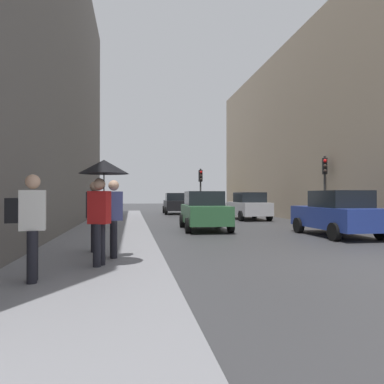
# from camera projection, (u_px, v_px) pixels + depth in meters

# --- Properties ---
(ground_plane) EXTENTS (120.00, 120.00, 0.00)m
(ground_plane) POSITION_uv_depth(u_px,v_px,m) (379.00, 266.00, 8.03)
(ground_plane) COLOR #38383A
(sidewalk_kerb) EXTENTS (3.24, 40.00, 0.16)m
(sidewalk_kerb) POSITION_uv_depth(u_px,v_px,m) (107.00, 237.00, 12.88)
(sidewalk_kerb) COLOR gray
(sidewalk_kerb) RESTS_ON ground
(building_facade_right) EXTENTS (12.00, 32.54, 11.90)m
(building_facade_right) POSITION_uv_depth(u_px,v_px,m) (376.00, 130.00, 24.04)
(building_facade_right) COLOR gray
(building_facade_right) RESTS_ON ground
(traffic_light_far_median) EXTENTS (0.25, 0.43, 3.51)m
(traffic_light_far_median) POSITION_uv_depth(u_px,v_px,m) (201.00, 184.00, 25.89)
(traffic_light_far_median) COLOR #2D2D2D
(traffic_light_far_median) RESTS_ON ground
(traffic_light_mid_street) EXTENTS (0.34, 0.45, 3.62)m
(traffic_light_mid_street) POSITION_uv_depth(u_px,v_px,m) (325.00, 178.00, 18.59)
(traffic_light_mid_street) COLOR #2D2D2D
(traffic_light_mid_street) RESTS_ON ground
(car_green_estate) EXTENTS (2.18, 4.28, 1.76)m
(car_green_estate) POSITION_uv_depth(u_px,v_px,m) (204.00, 211.00, 16.31)
(car_green_estate) COLOR #2D6038
(car_green_estate) RESTS_ON ground
(car_yellow_taxi) EXTENTS (2.21, 4.30, 1.76)m
(car_yellow_taxi) POSITION_uv_depth(u_px,v_px,m) (209.00, 202.00, 34.44)
(car_yellow_taxi) COLOR yellow
(car_yellow_taxi) RESTS_ON ground
(car_silver_hatchback) EXTENTS (2.03, 4.21, 1.76)m
(car_silver_hatchback) POSITION_uv_depth(u_px,v_px,m) (248.00, 206.00, 23.11)
(car_silver_hatchback) COLOR #BCBCC1
(car_silver_hatchback) RESTS_ON ground
(car_dark_suv) EXTENTS (2.11, 4.25, 1.76)m
(car_dark_suv) POSITION_uv_depth(u_px,v_px,m) (176.00, 203.00, 30.24)
(car_dark_suv) COLOR black
(car_dark_suv) RESTS_ON ground
(car_blue_van) EXTENTS (2.02, 4.20, 1.76)m
(car_blue_van) POSITION_uv_depth(u_px,v_px,m) (337.00, 214.00, 13.72)
(car_blue_van) COLOR navy
(car_blue_van) RESTS_ON ground
(pedestrian_with_umbrella) EXTENTS (1.00, 1.00, 2.14)m
(pedestrian_with_umbrella) POSITION_uv_depth(u_px,v_px,m) (103.00, 183.00, 7.20)
(pedestrian_with_umbrella) COLOR black
(pedestrian_with_umbrella) RESTS_ON sidewalk_kerb
(pedestrian_with_black_backpack) EXTENTS (0.64, 0.38, 1.77)m
(pedestrian_with_black_backpack) POSITION_uv_depth(u_px,v_px,m) (30.00, 221.00, 5.86)
(pedestrian_with_black_backpack) COLOR black
(pedestrian_with_black_backpack) RESTS_ON sidewalk_kerb
(pedestrian_with_grey_backpack) EXTENTS (0.62, 0.36, 1.77)m
(pedestrian_with_grey_backpack) POSITION_uv_depth(u_px,v_px,m) (112.00, 214.00, 8.15)
(pedestrian_with_grey_backpack) COLOR black
(pedestrian_with_grey_backpack) RESTS_ON sidewalk_kerb
(pedestrian_in_dark_coat) EXTENTS (0.41, 0.36, 1.77)m
(pedestrian_in_dark_coat) POSITION_uv_depth(u_px,v_px,m) (94.00, 213.00, 9.03)
(pedestrian_in_dark_coat) COLOR black
(pedestrian_in_dark_coat) RESTS_ON sidewalk_kerb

